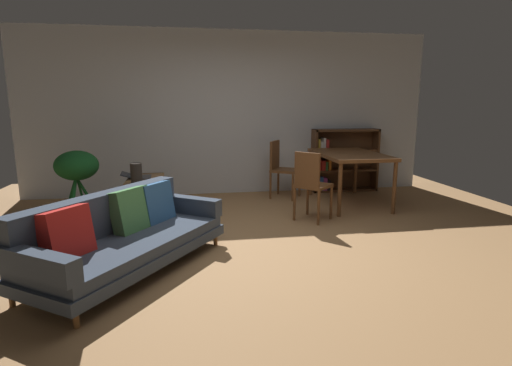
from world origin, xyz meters
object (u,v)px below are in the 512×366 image
at_px(media_console, 145,200).
at_px(bookshelf, 340,161).
at_px(fabric_couch, 123,234).
at_px(dining_chair_near, 311,182).
at_px(potted_floor_plant, 77,170).
at_px(dining_table, 350,158).
at_px(open_laptop, 138,176).
at_px(desk_speaker, 136,174).
at_px(dining_chair_far, 281,166).

height_order(media_console, bookshelf, bookshelf).
bearing_deg(media_console, bookshelf, 22.04).
xyz_separation_m(fabric_couch, dining_chair_near, (2.18, 1.23, 0.18)).
bearing_deg(potted_floor_plant, dining_table, 2.95).
height_order(open_laptop, potted_floor_plant, potted_floor_plant).
relative_size(fabric_couch, dining_table, 1.46).
height_order(desk_speaker, dining_chair_far, dining_chair_far).
relative_size(media_console, bookshelf, 1.06).
distance_m(dining_table, dining_chair_near, 1.19).
xyz_separation_m(fabric_couch, open_laptop, (-0.07, 1.91, 0.20)).
bearing_deg(fabric_couch, potted_floor_plant, 114.48).
bearing_deg(media_console, potted_floor_plant, 169.49).
bearing_deg(potted_floor_plant, dining_chair_far, 14.94).
xyz_separation_m(open_laptop, potted_floor_plant, (-0.77, -0.06, 0.12)).
bearing_deg(dining_table, bookshelf, 77.03).
height_order(open_laptop, dining_chair_far, dining_chair_far).
xyz_separation_m(desk_speaker, potted_floor_plant, (-0.81, 0.46, 0.00)).
distance_m(media_console, dining_table, 3.06).
relative_size(open_laptop, bookshelf, 0.36).
distance_m(potted_floor_plant, dining_chair_near, 3.08).
height_order(dining_table, dining_chair_far, dining_chair_far).
xyz_separation_m(potted_floor_plant, dining_chair_near, (3.02, -0.62, -0.14)).
xyz_separation_m(dining_table, dining_chair_far, (-0.93, 0.59, -0.20)).
bearing_deg(open_laptop, dining_chair_near, -16.74).
xyz_separation_m(potted_floor_plant, dining_chair_far, (2.94, 0.78, -0.14)).
distance_m(media_console, dining_chair_far, 2.30).
height_order(potted_floor_plant, dining_chair_near, same).
bearing_deg(fabric_couch, dining_table, 34.05).
distance_m(open_laptop, bookshelf, 3.49).
bearing_deg(desk_speaker, fabric_couch, -88.92).
height_order(desk_speaker, bookshelf, bookshelf).
height_order(media_console, dining_chair_near, dining_chair_near).
bearing_deg(dining_chair_near, dining_table, 43.76).
distance_m(fabric_couch, bookshelf, 4.42).
bearing_deg(dining_chair_far, potted_floor_plant, -165.06).
bearing_deg(media_console, dining_chair_near, -11.96).
height_order(media_console, open_laptop, open_laptop).
bearing_deg(media_console, dining_chair_far, 24.45).
xyz_separation_m(fabric_couch, bookshelf, (3.25, 2.99, 0.18)).
bearing_deg(media_console, open_laptop, 113.39).
bearing_deg(bookshelf, dining_chair_far, -162.54).
relative_size(media_console, dining_chair_near, 1.33).
relative_size(dining_chair_near, dining_chair_far, 0.99).
xyz_separation_m(media_console, open_laptop, (-0.10, 0.22, 0.29)).
bearing_deg(dining_chair_near, desk_speaker, 176.03).
relative_size(media_console, dining_chair_far, 1.32).
xyz_separation_m(dining_table, dining_chair_near, (-0.85, -0.82, -0.19)).
relative_size(desk_speaker, dining_table, 0.19).
distance_m(dining_table, dining_chair_far, 1.12).
xyz_separation_m(fabric_couch, potted_floor_plant, (-0.84, 1.85, 0.32)).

